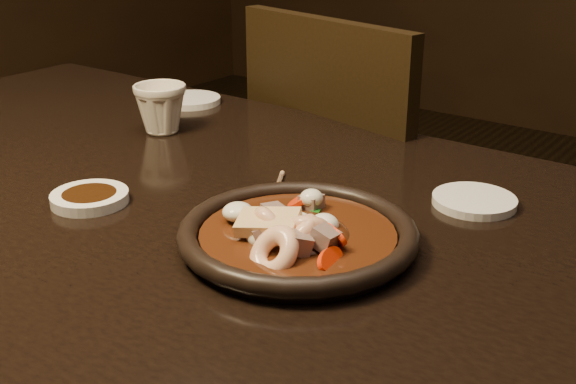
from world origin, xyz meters
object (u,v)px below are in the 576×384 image
Objects in this scene: table at (179,253)px; plate at (298,235)px; chair at (365,217)px; tea_cup at (161,107)px.

plate reaches higher than table.
plate is at bearing 125.30° from chair.
tea_cup is (-0.44, 0.21, 0.03)m from plate.
chair is 0.51m from tea_cup.
tea_cup is at bearing 76.25° from chair.
chair is at bearing 94.49° from table.
chair is 0.69m from plate.
plate is (0.21, -0.01, 0.09)m from table.
tea_cup is (-0.23, 0.20, 0.12)m from table.
table is at bearing 177.15° from plate.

